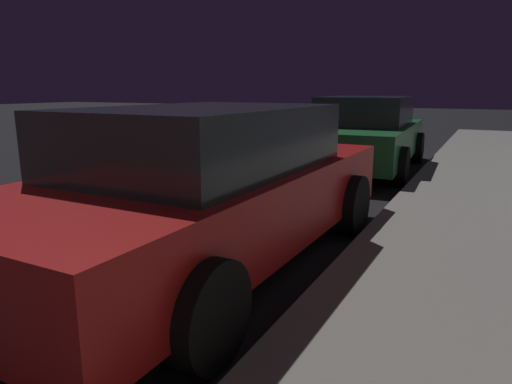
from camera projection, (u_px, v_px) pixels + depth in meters
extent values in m
cube|color=maroon|center=(210.00, 202.00, 4.22)|extent=(1.90, 4.62, 0.64)
cube|color=#1E2328|center=(206.00, 139.00, 4.05)|extent=(1.65, 2.50, 0.56)
cylinder|color=black|center=(212.00, 188.00, 5.92)|extent=(0.23, 0.66, 0.66)
cylinder|color=black|center=(352.00, 205.00, 5.07)|extent=(0.23, 0.66, 0.66)
cylinder|color=black|center=(3.00, 259.00, 3.47)|extent=(0.23, 0.66, 0.66)
cylinder|color=black|center=(208.00, 314.00, 2.62)|extent=(0.23, 0.66, 0.66)
cube|color=#19592D|center=(364.00, 141.00, 9.09)|extent=(1.97, 4.40, 0.64)
cube|color=#1E2328|center=(366.00, 111.00, 8.98)|extent=(1.65, 2.15, 0.56)
cylinder|color=black|center=(337.00, 144.00, 10.69)|extent=(0.25, 0.67, 0.66)
cylinder|color=black|center=(417.00, 148.00, 9.97)|extent=(0.25, 0.67, 0.66)
cylinder|color=black|center=(298.00, 160.00, 8.31)|extent=(0.25, 0.67, 0.66)
cylinder|color=black|center=(401.00, 166.00, 7.59)|extent=(0.25, 0.67, 0.66)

